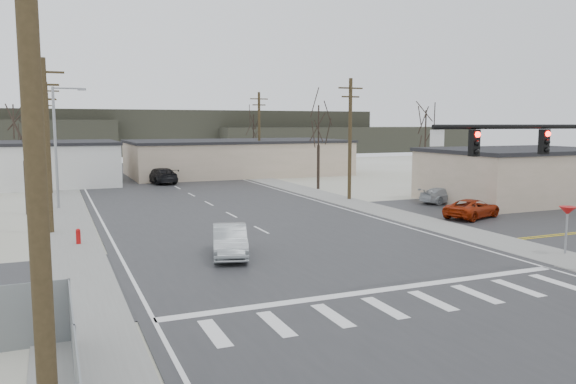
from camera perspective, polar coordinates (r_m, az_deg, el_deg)
name	(u,v)px	position (r m, az deg, el deg)	size (l,w,h in m)	color
ground	(321,261)	(26.26, 3.33, -6.97)	(140.00, 140.00, 0.00)	silver
main_road	(227,213)	(40.00, -6.19, -2.13)	(18.00, 110.00, 0.05)	#29292B
cross_road	(321,260)	(26.25, 3.33, -6.93)	(90.00, 10.00, 0.04)	#29292B
parking_lot	(540,214)	(43.02, 24.19, -2.08)	(18.00, 20.00, 0.03)	#29292B
sidewalk_left	(65,212)	(43.32, -21.71, -1.88)	(3.00, 90.00, 0.06)	gray
sidewalk_right	(329,197)	(48.52, 4.16, -0.50)	(3.00, 90.00, 0.06)	gray
traffic_signal_mast	(563,164)	(25.44, 26.13, 2.54)	(8.95, 0.43, 7.20)	black
fire_hydrant	(78,236)	(31.43, -20.53, -4.24)	(0.24, 0.24, 0.87)	#A50C0C
yield_sign	(567,212)	(30.19, 26.52, -1.87)	(0.80, 0.80, 2.35)	gray
building_left_far	(1,164)	(63.17, -27.11, 2.51)	(22.30, 12.30, 4.50)	silver
building_right_far	(237,157)	(70.28, -5.20, 3.54)	(26.30, 14.30, 4.30)	#C3AB95
building_lot	(519,175)	(49.76, 22.42, 1.64)	(14.30, 10.30, 4.30)	#C3AB95
upole_left_a	(37,200)	(8.93, -24.13, -0.71)	(2.20, 0.30, 10.00)	#41331E
upole_left_b	(47,143)	(34.87, -23.29, 4.60)	(2.20, 0.30, 10.00)	#41331E
upole_left_c	(48,136)	(54.87, -23.18, 5.26)	(2.20, 0.30, 10.00)	#41331E
upole_left_d	(49,133)	(74.87, -23.13, 5.57)	(2.20, 0.30, 10.00)	#41331E
upole_right_a	(350,137)	(46.79, 6.32, 5.58)	(2.20, 0.30, 10.00)	#41331E
upole_right_b	(259,133)	(66.86, -2.95, 6.02)	(2.20, 0.30, 10.00)	#41331E
streetlight_main	(58,140)	(44.88, -22.32, 4.87)	(2.40, 0.25, 9.00)	gray
tree_left_near	(24,139)	(42.91, -25.24, 4.85)	(3.30, 3.30, 7.35)	#2E211C
tree_right_mid	(319,128)	(54.33, 3.12, 6.55)	(3.74, 3.74, 8.33)	#2E211C
tree_left_far	(24,124)	(68.91, -25.28, 6.27)	(3.96, 3.96, 8.82)	#2E211C
tree_right_far	(253,129)	(79.34, -3.53, 6.42)	(3.52, 3.52, 7.84)	#2E211C
tree_lot	(426,131)	(55.85, 13.80, 6.01)	(3.52, 3.52, 7.84)	#2E211C
hill_center	(185,132)	(121.74, -10.44, 6.00)	(80.00, 18.00, 9.00)	#333026
hill_right	(344,139)	(128.47, 5.68, 5.34)	(60.00, 18.00, 5.50)	#333026
sedan_crossing	(230,241)	(26.90, -5.92, -4.94)	(1.57, 4.49, 1.48)	gray
car_far_a	(160,176)	(60.74, -12.84, 1.64)	(2.29, 5.64, 1.64)	black
car_far_b	(83,166)	(79.18, -20.07, 2.47)	(1.51, 3.77, 1.28)	black
car_parked_red	(472,209)	(39.52, 18.22, -1.61)	(2.10, 4.55, 1.26)	#922107
car_parked_dark_b	(522,195)	(48.09, 22.71, -0.24)	(1.50, 4.29, 1.41)	black
car_parked_silver	(444,195)	(46.21, 15.61, -0.34)	(1.72, 4.22, 1.23)	#ABB0B6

